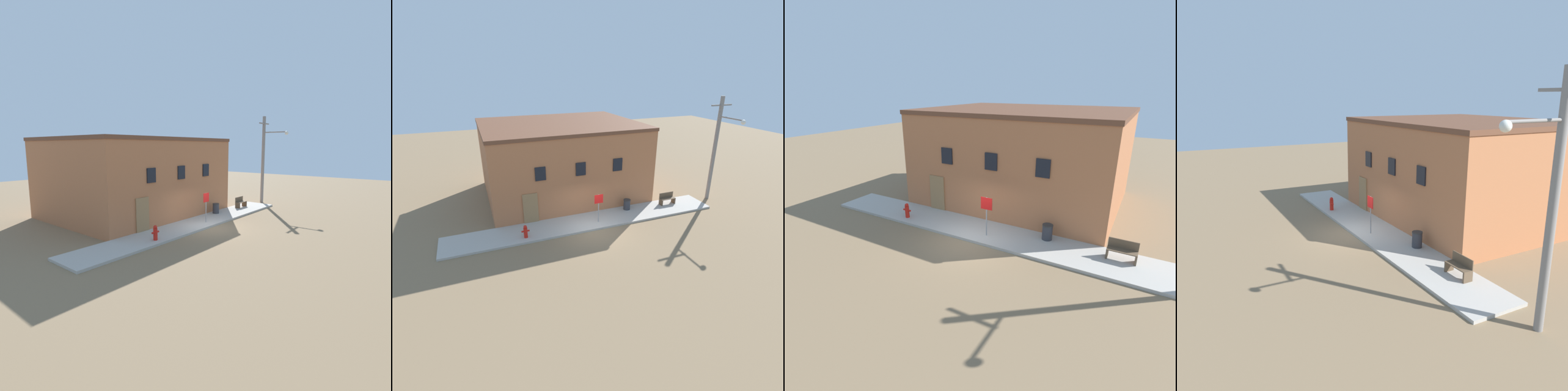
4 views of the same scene
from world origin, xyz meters
TOP-DOWN VIEW (x-y plane):
  - ground_plane at (0.00, 0.00)m, footprint 80.00×80.00m
  - sidewalk at (0.00, 1.23)m, footprint 18.74×2.46m
  - brick_building at (-0.06, 7.21)m, footprint 11.96×9.62m
  - fire_hydrant at (-4.36, 0.57)m, footprint 0.49×0.23m
  - stop_sign at (0.58, 0.80)m, footprint 0.61×0.06m
  - bench at (6.65, 1.66)m, footprint 1.21×0.44m
  - trash_bin at (3.32, 1.89)m, footprint 0.51×0.51m
  - utility_pole at (10.50, 1.49)m, footprint 1.80×2.46m

SIDE VIEW (x-z plane):
  - ground_plane at x=0.00m, z-range 0.00..0.00m
  - sidewalk at x=0.00m, z-range 0.00..0.14m
  - trash_bin at x=3.32m, z-range 0.14..0.91m
  - bench at x=6.65m, z-range 0.11..0.98m
  - fire_hydrant at x=-4.36m, z-range 0.14..0.97m
  - stop_sign at x=0.58m, z-range 0.52..2.52m
  - brick_building at x=-0.06m, z-range 0.00..5.84m
  - utility_pole at x=10.50m, z-range 0.27..8.19m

